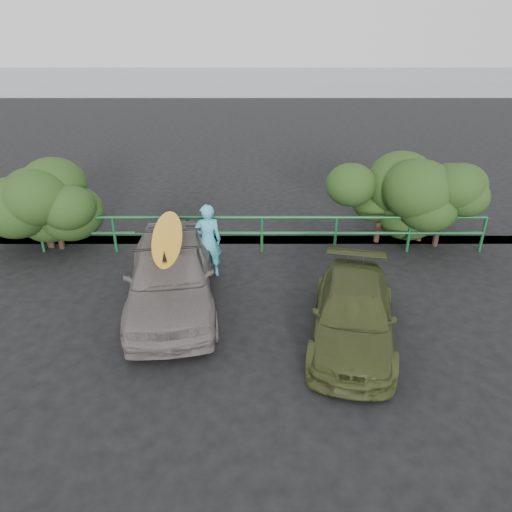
{
  "coord_description": "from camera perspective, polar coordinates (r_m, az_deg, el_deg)",
  "views": [
    {
      "loc": [
        0.83,
        -6.38,
        5.34
      ],
      "look_at": [
        0.84,
        2.31,
        1.15
      ],
      "focal_mm": 32.0,
      "sensor_mm": 36.0,
      "label": 1
    }
  ],
  "objects": [
    {
      "name": "olive_vehicle",
      "position": [
        9.02,
        12.07,
        -7.03
      ],
      "size": [
        2.28,
        4.02,
        1.1
      ],
      "primitive_type": "imported",
      "rotation": [
        0.0,
        0.0,
        -0.2
      ],
      "color": "#343C1A",
      "rests_on": "ground"
    },
    {
      "name": "guardrail",
      "position": [
        12.39,
        -3.9,
        2.75
      ],
      "size": [
        14.0,
        0.08,
        1.04
      ],
      "primitive_type": null,
      "color": "#164F29",
      "rests_on": "ground"
    },
    {
      "name": "sedan",
      "position": [
        9.95,
        -10.61,
        -2.1
      ],
      "size": [
        2.42,
        4.72,
        1.54
      ],
      "primitive_type": "imported",
      "rotation": [
        0.0,
        0.0,
        0.14
      ],
      "color": "#655D5A",
      "rests_on": "ground"
    },
    {
      "name": "shrub_left",
      "position": [
        13.72,
        -24.41,
        5.51
      ],
      "size": [
        3.2,
        2.4,
        2.26
      ],
      "primitive_type": null,
      "color": "#254117",
      "rests_on": "ground"
    },
    {
      "name": "ground",
      "position": [
        8.36,
        -5.93,
        -14.15
      ],
      "size": [
        80.0,
        80.0,
        0.0
      ],
      "primitive_type": "plane",
      "color": "black"
    },
    {
      "name": "ocean",
      "position": [
        66.6,
        -0.82,
        21.13
      ],
      "size": [
        200.0,
        200.0,
        0.0
      ],
      "primitive_type": "plane",
      "color": "slate",
      "rests_on": "ground"
    },
    {
      "name": "shrub_right",
      "position": [
        13.28,
        18.34,
        5.77
      ],
      "size": [
        3.2,
        2.4,
        2.2
      ],
      "primitive_type": null,
      "color": "#254117",
      "rests_on": "ground"
    },
    {
      "name": "surfboard",
      "position": [
        9.59,
        -11.03,
        2.46
      ],
      "size": [
        1.03,
        3.06,
        0.09
      ],
      "primitive_type": "ellipsoid",
      "rotation": [
        0.0,
        0.0,
        0.14
      ],
      "color": "orange",
      "rests_on": "roof_rack"
    },
    {
      "name": "roof_rack",
      "position": [
        9.62,
        -10.99,
        2.08
      ],
      "size": [
        1.54,
        1.18,
        0.05
      ],
      "primitive_type": null,
      "rotation": [
        0.0,
        0.0,
        0.14
      ],
      "color": "black",
      "rests_on": "sedan"
    },
    {
      "name": "man",
      "position": [
        10.99,
        -6.05,
        1.87
      ],
      "size": [
        0.76,
        0.58,
        1.85
      ],
      "primitive_type": "imported",
      "rotation": [
        0.0,
        0.0,
        3.37
      ],
      "color": "#41A8C4",
      "rests_on": "ground"
    }
  ]
}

